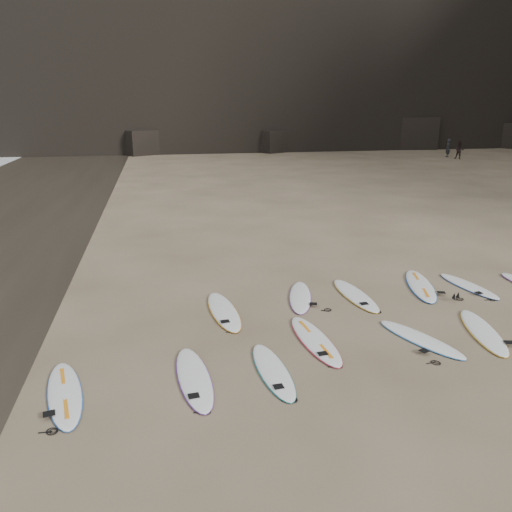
# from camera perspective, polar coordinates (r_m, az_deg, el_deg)

# --- Properties ---
(ground) EXTENTS (240.00, 240.00, 0.00)m
(ground) POSITION_cam_1_polar(r_m,az_deg,el_deg) (11.70, 11.38, -9.95)
(ground) COLOR #897559
(ground) RESTS_ON ground
(surfboard_0) EXTENTS (0.82, 2.58, 0.09)m
(surfboard_0) POSITION_cam_1_polar(r_m,az_deg,el_deg) (10.25, -7.10, -13.59)
(surfboard_0) COLOR white
(surfboard_0) RESTS_ON ground
(surfboard_1) EXTENTS (0.72, 2.40, 0.09)m
(surfboard_1) POSITION_cam_1_polar(r_m,az_deg,el_deg) (10.42, 1.94, -12.92)
(surfboard_1) COLOR white
(surfboard_1) RESTS_ON ground
(surfboard_2) EXTENTS (0.84, 2.67, 0.09)m
(surfboard_2) POSITION_cam_1_polar(r_m,az_deg,el_deg) (11.69, 6.75, -9.47)
(surfboard_2) COLOR white
(surfboard_2) RESTS_ON ground
(surfboard_3) EXTENTS (1.44, 2.42, 0.09)m
(surfboard_3) POSITION_cam_1_polar(r_m,az_deg,el_deg) (12.28, 18.30, -8.95)
(surfboard_3) COLOR white
(surfboard_3) RESTS_ON ground
(surfboard_4) EXTENTS (1.23, 2.63, 0.09)m
(surfboard_4) POSITION_cam_1_polar(r_m,az_deg,el_deg) (13.17, 24.51, -7.83)
(surfboard_4) COLOR white
(surfboard_4) RESTS_ON ground
(surfboard_5) EXTENTS (0.87, 2.73, 0.10)m
(surfboard_5) POSITION_cam_1_polar(r_m,az_deg,el_deg) (13.14, -3.72, -6.25)
(surfboard_5) COLOR white
(surfboard_5) RESTS_ON ground
(surfboard_6) EXTENTS (1.22, 2.50, 0.09)m
(surfboard_6) POSITION_cam_1_polar(r_m,az_deg,el_deg) (14.09, 5.06, -4.64)
(surfboard_6) COLOR white
(surfboard_6) RESTS_ON ground
(surfboard_7) EXTENTS (0.79, 2.65, 0.09)m
(surfboard_7) POSITION_cam_1_polar(r_m,az_deg,el_deg) (14.43, 11.28, -4.37)
(surfboard_7) COLOR white
(surfboard_7) RESTS_ON ground
(surfboard_8) EXTENTS (1.46, 2.87, 0.10)m
(surfboard_8) POSITION_cam_1_polar(r_m,az_deg,el_deg) (15.65, 18.28, -3.19)
(surfboard_8) COLOR white
(surfboard_8) RESTS_ON ground
(surfboard_9) EXTENTS (0.93, 2.40, 0.08)m
(surfboard_9) POSITION_cam_1_polar(r_m,az_deg,el_deg) (16.14, 23.11, -3.14)
(surfboard_9) COLOR white
(surfboard_9) RESTS_ON ground
(surfboard_11) EXTENTS (1.10, 2.54, 0.09)m
(surfboard_11) POSITION_cam_1_polar(r_m,az_deg,el_deg) (10.35, -21.04, -14.42)
(surfboard_11) COLOR white
(surfboard_11) RESTS_ON ground
(person_a) EXTENTS (0.52, 0.71, 1.78)m
(person_a) POSITION_cam_1_polar(r_m,az_deg,el_deg) (54.04, 21.09, 11.44)
(person_a) COLOR black
(person_a) RESTS_ON ground
(person_b) EXTENTS (1.03, 1.02, 1.68)m
(person_b) POSITION_cam_1_polar(r_m,az_deg,el_deg) (52.44, 22.22, 11.12)
(person_b) COLOR black
(person_b) RESTS_ON ground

